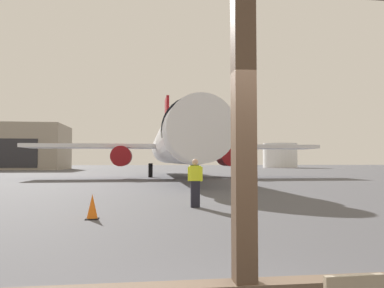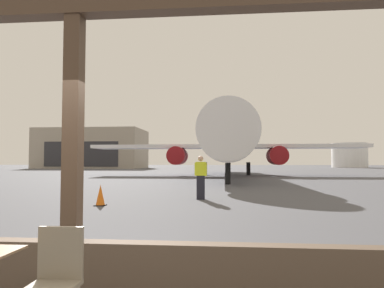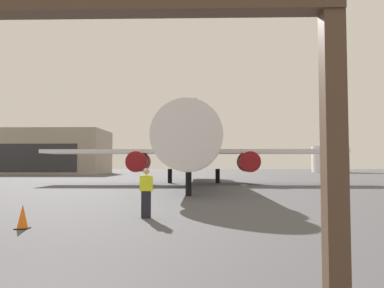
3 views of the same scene
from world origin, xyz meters
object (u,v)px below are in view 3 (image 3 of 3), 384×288
at_px(fuel_storage_tank, 330,159).
at_px(traffic_cone, 23,217).
at_px(airplane, 193,148).
at_px(distant_hangar, 48,152).
at_px(ground_crew_worker, 146,192).

bearing_deg(fuel_storage_tank, traffic_cone, -113.94).
height_order(airplane, fuel_storage_tank, airplane).
height_order(traffic_cone, distant_hangar, distant_hangar).
height_order(ground_crew_worker, traffic_cone, ground_crew_worker).
bearing_deg(airplane, distant_hangar, 126.31).
bearing_deg(traffic_cone, ground_crew_worker, 35.25).
bearing_deg(ground_crew_worker, fuel_storage_tank, 67.46).
bearing_deg(ground_crew_worker, traffic_cone, -144.75).
bearing_deg(distant_hangar, fuel_storage_tank, 12.77).
height_order(ground_crew_worker, fuel_storage_tank, fuel_storage_tank).
bearing_deg(traffic_cone, distant_hangar, 111.34).
xyz_separation_m(distant_hangar, fuel_storage_tank, (61.79, 14.01, -1.33)).
relative_size(airplane, traffic_cone, 47.40).
xyz_separation_m(ground_crew_worker, fuel_storage_tank, (32.49, 78.27, 2.19)).
relative_size(ground_crew_worker, fuel_storage_tank, 0.20).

